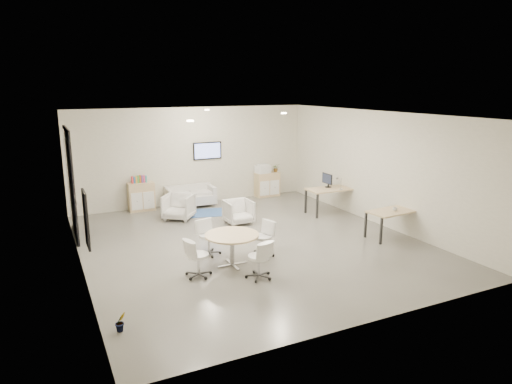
{
  "coord_description": "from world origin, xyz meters",
  "views": [
    {
      "loc": [
        -4.63,
        -9.92,
        3.86
      ],
      "look_at": [
        0.35,
        0.4,
        1.19
      ],
      "focal_mm": 32.0,
      "sensor_mm": 36.0,
      "label": 1
    }
  ],
  "objects": [
    {
      "name": "cup",
      "position": [
        3.51,
        -1.29,
        0.79
      ],
      "size": [
        0.13,
        0.11,
        0.11
      ],
      "primitive_type": "imported",
      "rotation": [
        0.0,
        0.0,
        0.22
      ],
      "color": "white",
      "rests_on": "desk_front"
    },
    {
      "name": "monitor",
      "position": [
        3.38,
        1.58,
        1.02
      ],
      "size": [
        0.2,
        0.5,
        0.44
      ],
      "color": "black",
      "rests_on": "desk_rear"
    },
    {
      "name": "room_shell",
      "position": [
        0.0,
        0.0,
        1.6
      ],
      "size": [
        9.6,
        10.6,
        4.8
      ],
      "color": "#5C5A54",
      "rests_on": "ground"
    },
    {
      "name": "plant_cabinet",
      "position": [
        3.0,
        4.25,
        0.97
      ],
      "size": [
        0.31,
        0.33,
        0.22
      ],
      "primitive_type": "imported",
      "rotation": [
        0.0,
        0.0,
        -0.22
      ],
      "color": "#3F7F3F",
      "rests_on": "sideboard_right"
    },
    {
      "name": "armchair_right",
      "position": [
        0.4,
        1.64,
        0.38
      ],
      "size": [
        0.74,
        0.69,
        0.76
      ],
      "primitive_type": "imported",
      "rotation": [
        0.0,
        0.0,
        0.0
      ],
      "color": "silver",
      "rests_on": "room_shell"
    },
    {
      "name": "books",
      "position": [
        -1.85,
        4.27,
        1.01
      ],
      "size": [
        0.47,
        0.14,
        0.22
      ],
      "color": "red",
      "rests_on": "sideboard_left"
    },
    {
      "name": "armchair_left",
      "position": [
        -1.03,
        2.82,
        0.42
      ],
      "size": [
        1.1,
        1.09,
        0.83
      ],
      "primitive_type": "imported",
      "rotation": [
        0.0,
        0.0,
        -0.65
      ],
      "color": "silver",
      "rests_on": "room_shell"
    },
    {
      "name": "sideboard_left",
      "position": [
        -1.81,
        4.27,
        0.45
      ],
      "size": [
        0.8,
        0.42,
        0.9
      ],
      "color": "tan",
      "rests_on": "room_shell"
    },
    {
      "name": "ceiling_spots",
      "position": [
        -0.2,
        0.83,
        3.18
      ],
      "size": [
        3.14,
        4.14,
        0.03
      ],
      "color": "#FFEAC6",
      "rests_on": "room_shell"
    },
    {
      "name": "blue_rug",
      "position": [
        -0.08,
        3.1,
        0.01
      ],
      "size": [
        1.64,
        1.28,
        0.01
      ],
      "primitive_type": "cube",
      "rotation": [
        0.0,
        0.0,
        -0.23
      ],
      "color": "navy",
      "rests_on": "room_shell"
    },
    {
      "name": "desk_rear",
      "position": [
        3.43,
        1.43,
        0.71
      ],
      "size": [
        1.52,
        0.78,
        0.79
      ],
      "rotation": [
        0.0,
        0.0,
        -0.02
      ],
      "color": "tan",
      "rests_on": "room_shell"
    },
    {
      "name": "artwork",
      "position": [
        -3.97,
        -1.6,
        1.55
      ],
      "size": [
        0.05,
        0.54,
        1.04
      ],
      "color": "black",
      "rests_on": "room_shell"
    },
    {
      "name": "printer",
      "position": [
        2.49,
        4.27,
        1.01
      ],
      "size": [
        0.51,
        0.45,
        0.32
      ],
      "rotation": [
        0.0,
        0.0,
        0.15
      ],
      "color": "white",
      "rests_on": "sideboard_right"
    },
    {
      "name": "meeting_chairs",
      "position": [
        -1.0,
        -1.19,
        0.41
      ],
      "size": [
        2.43,
        2.43,
        0.82
      ],
      "color": "white",
      "rests_on": "room_shell"
    },
    {
      "name": "loveseat",
      "position": [
        -0.26,
        4.1,
        0.32
      ],
      "size": [
        1.58,
        0.82,
        0.59
      ],
      "rotation": [
        0.0,
        0.0,
        -0.02
      ],
      "color": "silver",
      "rests_on": "room_shell"
    },
    {
      "name": "round_table",
      "position": [
        -1.0,
        -1.19,
        0.64
      ],
      "size": [
        1.19,
        1.19,
        0.72
      ],
      "color": "tan",
      "rests_on": "room_shell"
    },
    {
      "name": "glass_door",
      "position": [
        -3.95,
        2.51,
        1.5
      ],
      "size": [
        0.09,
        1.9,
        2.85
      ],
      "color": "black",
      "rests_on": "room_shell"
    },
    {
      "name": "wall_tv",
      "position": [
        0.5,
        4.46,
        1.75
      ],
      "size": [
        0.98,
        0.06,
        0.58
      ],
      "color": "black",
      "rests_on": "room_shell"
    },
    {
      "name": "sideboard_right",
      "position": [
        2.66,
        4.27,
        0.43
      ],
      "size": [
        0.86,
        0.42,
        0.86
      ],
      "color": "tan",
      "rests_on": "room_shell"
    },
    {
      "name": "desk_front",
      "position": [
        3.53,
        -1.23,
        0.66
      ],
      "size": [
        1.46,
        0.83,
        0.73
      ],
      "rotation": [
        0.0,
        0.0,
        0.09
      ],
      "color": "tan",
      "rests_on": "room_shell"
    },
    {
      "name": "plant_floor",
      "position": [
        -3.7,
        -2.97,
        0.07
      ],
      "size": [
        0.28,
        0.37,
        0.14
      ],
      "primitive_type": "imported",
      "rotation": [
        0.0,
        0.0,
        0.35
      ],
      "color": "#3F7F3F",
      "rests_on": "room_shell"
    }
  ]
}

